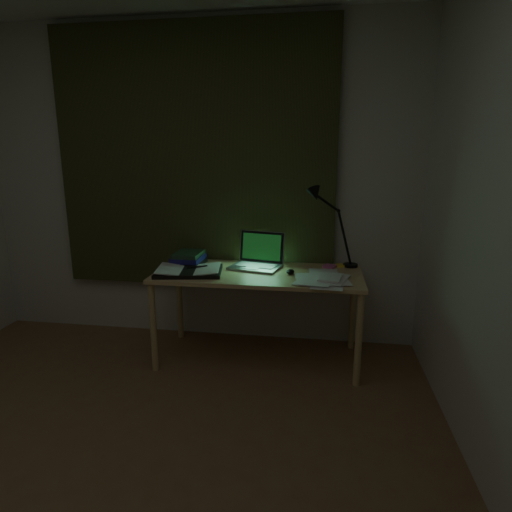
{
  "coord_description": "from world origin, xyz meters",
  "views": [
    {
      "loc": [
        0.99,
        -1.33,
        1.5
      ],
      "look_at": [
        0.56,
        1.48,
        0.82
      ],
      "focal_mm": 30.0,
      "sensor_mm": 36.0,
      "label": 1
    }
  ],
  "objects_px": {
    "desk": "(258,316)",
    "loose_papers": "(322,278)",
    "desk_lamp": "(352,228)",
    "laptop": "(255,251)",
    "book_stack": "(190,258)",
    "open_textbook": "(189,270)"
  },
  "relations": [
    {
      "from": "desk",
      "to": "loose_papers",
      "type": "distance_m",
      "value": 0.58
    },
    {
      "from": "desk_lamp",
      "to": "laptop",
      "type": "bearing_deg",
      "value": -178.5
    },
    {
      "from": "laptop",
      "to": "book_stack",
      "type": "distance_m",
      "value": 0.52
    },
    {
      "from": "laptop",
      "to": "loose_papers",
      "type": "xyz_separation_m",
      "value": [
        0.5,
        -0.2,
        -0.12
      ]
    },
    {
      "from": "open_textbook",
      "to": "desk_lamp",
      "type": "distance_m",
      "value": 1.23
    },
    {
      "from": "laptop",
      "to": "loose_papers",
      "type": "bearing_deg",
      "value": -9.16
    },
    {
      "from": "laptop",
      "to": "book_stack",
      "type": "height_order",
      "value": "laptop"
    },
    {
      "from": "desk_lamp",
      "to": "book_stack",
      "type": "bearing_deg",
      "value": 174.42
    },
    {
      "from": "book_stack",
      "to": "desk_lamp",
      "type": "xyz_separation_m",
      "value": [
        1.22,
        0.12,
        0.24
      ]
    },
    {
      "from": "desk",
      "to": "loose_papers",
      "type": "xyz_separation_m",
      "value": [
        0.45,
        -0.1,
        0.35
      ]
    },
    {
      "from": "open_textbook",
      "to": "loose_papers",
      "type": "relative_size",
      "value": 1.31
    },
    {
      "from": "open_textbook",
      "to": "laptop",
      "type": "bearing_deg",
      "value": 14.62
    },
    {
      "from": "open_textbook",
      "to": "book_stack",
      "type": "height_order",
      "value": "book_stack"
    },
    {
      "from": "open_textbook",
      "to": "book_stack",
      "type": "relative_size",
      "value": 1.79
    },
    {
      "from": "desk",
      "to": "open_textbook",
      "type": "height_order",
      "value": "open_textbook"
    },
    {
      "from": "desk",
      "to": "open_textbook",
      "type": "xyz_separation_m",
      "value": [
        -0.49,
        -0.1,
        0.36
      ]
    },
    {
      "from": "loose_papers",
      "to": "open_textbook",
      "type": "bearing_deg",
      "value": 179.76
    },
    {
      "from": "book_stack",
      "to": "loose_papers",
      "type": "relative_size",
      "value": 0.73
    },
    {
      "from": "desk_lamp",
      "to": "desk",
      "type": "bearing_deg",
      "value": -169.81
    },
    {
      "from": "book_stack",
      "to": "desk_lamp",
      "type": "bearing_deg",
      "value": 5.48
    },
    {
      "from": "desk",
      "to": "book_stack",
      "type": "bearing_deg",
      "value": 165.74
    },
    {
      "from": "laptop",
      "to": "open_textbook",
      "type": "bearing_deg",
      "value": -142.68
    }
  ]
}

